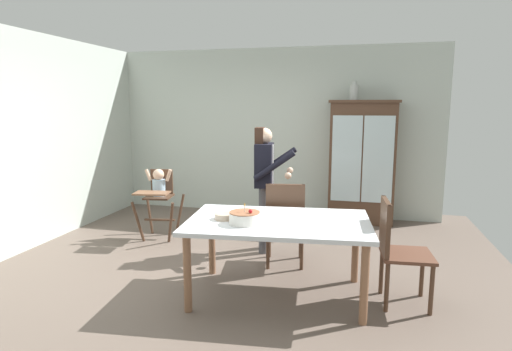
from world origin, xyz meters
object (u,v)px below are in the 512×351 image
object	(u,v)px
adult_person	(265,174)
dining_chair_far_side	(285,218)
china_cabinet	(362,162)
ceramic_vase	(354,92)
high_chair_with_toddler	(159,191)
dining_table	(278,229)
dining_chair_right_end	(395,245)
serving_bowl	(224,216)
birthday_cake	(245,218)

from	to	relation	value
adult_person	dining_chair_far_side	size ratio (longest dim) A/B	1.59
china_cabinet	ceramic_vase	xyz separation A→B (m)	(-0.16, 0.00, 1.05)
china_cabinet	adult_person	size ratio (longest dim) A/B	1.22
ceramic_vase	high_chair_with_toddler	xyz separation A→B (m)	(-2.49, -1.48, -1.33)
dining_chair_far_side	dining_table	bearing A→B (deg)	85.22
ceramic_vase	dining_chair_right_end	size ratio (longest dim) A/B	0.28
serving_bowl	china_cabinet	bearing A→B (deg)	66.89
dining_table	serving_bowl	bearing A→B (deg)	-170.00
serving_bowl	dining_chair_far_side	xyz separation A→B (m)	(0.43, 0.82, -0.21)
dining_table	dining_chair_far_side	bearing A→B (deg)	94.95
adult_person	serving_bowl	distance (m)	1.30
dining_table	birthday_cake	size ratio (longest dim) A/B	6.32
adult_person	dining_table	xyz separation A→B (m)	(0.40, -1.19, -0.31)
dining_table	dining_chair_far_side	distance (m)	0.75
high_chair_with_toddler	birthday_cake	size ratio (longest dim) A/B	3.39
adult_person	high_chair_with_toddler	bearing A→B (deg)	77.67
high_chair_with_toddler	dining_chair_far_side	world-z (taller)	dining_chair_far_side
birthday_cake	ceramic_vase	bearing A→B (deg)	73.97
high_chair_with_toddler	serving_bowl	world-z (taller)	high_chair_with_toddler
dining_chair_far_side	dining_chair_right_end	world-z (taller)	same
birthday_cake	dining_chair_right_end	size ratio (longest dim) A/B	0.29
china_cabinet	dining_table	bearing A→B (deg)	-104.81
serving_bowl	dining_chair_right_end	bearing A→B (deg)	7.05
ceramic_vase	dining_chair_right_end	bearing A→B (deg)	-80.48
serving_bowl	dining_chair_right_end	world-z (taller)	dining_chair_right_end
ceramic_vase	dining_table	size ratio (longest dim) A/B	0.15
china_cabinet	dining_table	world-z (taller)	china_cabinet
china_cabinet	high_chair_with_toddler	bearing A→B (deg)	-150.92
ceramic_vase	birthday_cake	world-z (taller)	ceramic_vase
china_cabinet	dining_chair_right_end	world-z (taller)	china_cabinet
ceramic_vase	dining_chair_right_end	distance (m)	3.12
high_chair_with_toddler	serving_bowl	bearing A→B (deg)	-54.44
dining_chair_far_side	ceramic_vase	bearing A→B (deg)	-117.11
dining_table	dining_chair_right_end	xyz separation A→B (m)	(1.05, 0.10, -0.10)
china_cabinet	ceramic_vase	size ratio (longest dim) A/B	6.92
china_cabinet	birthday_cake	distance (m)	3.19
birthday_cake	dining_chair_far_side	distance (m)	0.97
ceramic_vase	dining_table	bearing A→B (deg)	-101.83
china_cabinet	high_chair_with_toddler	world-z (taller)	china_cabinet
dining_table	dining_chair_far_side	size ratio (longest dim) A/B	1.84
ceramic_vase	adult_person	bearing A→B (deg)	-121.15
dining_table	ceramic_vase	bearing A→B (deg)	78.17
ceramic_vase	adult_person	xyz separation A→B (m)	(-0.99, -1.64, -1.02)
dining_table	serving_bowl	xyz separation A→B (m)	(-0.50, -0.09, 0.11)
dining_table	birthday_cake	world-z (taller)	birthday_cake
high_chair_with_toddler	adult_person	world-z (taller)	adult_person
adult_person	dining_table	distance (m)	1.30
serving_bowl	dining_chair_far_side	distance (m)	0.95
ceramic_vase	adult_person	distance (m)	2.17
birthday_cake	dining_chair_far_side	size ratio (longest dim) A/B	0.29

